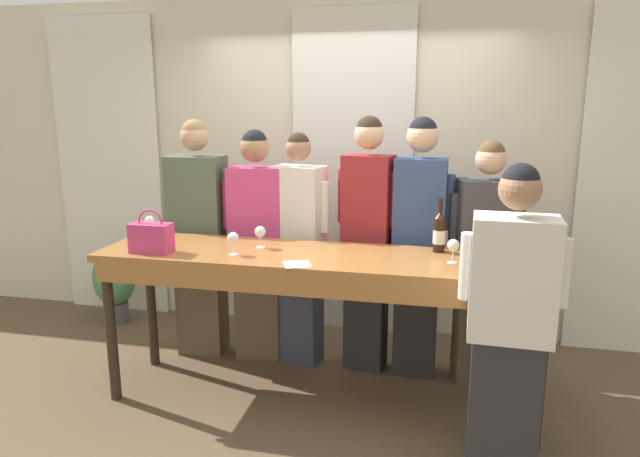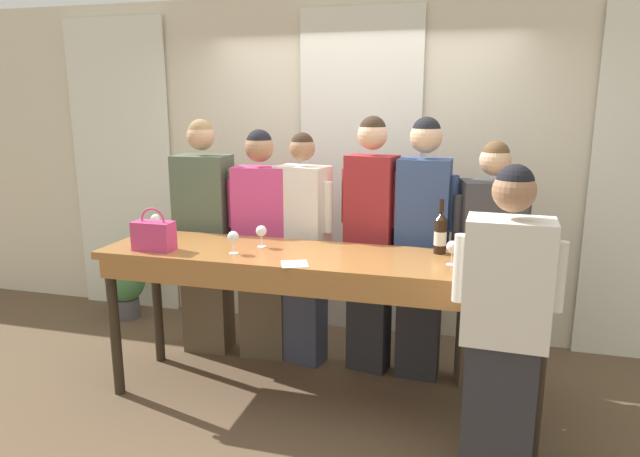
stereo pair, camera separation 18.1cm
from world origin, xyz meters
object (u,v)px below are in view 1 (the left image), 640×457
tasting_bar (317,272)px  guest_pink_top (257,243)px  wine_bottle (439,232)px  guest_olive_jacket (199,238)px  wine_glass_front_right (260,232)px  potted_plant (114,281)px  wine_glass_center_mid (233,239)px  wine_glass_center_right (150,221)px  guest_striped_shirt (367,239)px  wine_glass_center_left (542,259)px  wine_glass_front_left (453,246)px  guest_cream_sweater (299,248)px  guest_beige_cap (484,262)px  guest_navy_coat (418,245)px  host_pouring (509,325)px  handbag (151,237)px  wine_glass_front_mid (136,228)px

tasting_bar → guest_pink_top: bearing=135.3°
wine_bottle → guest_olive_jacket: guest_olive_jacket is taller
wine_glass_front_right → potted_plant: size_ratio=0.22×
wine_bottle → wine_glass_center_mid: bearing=-164.3°
wine_glass_center_right → guest_striped_shirt: (1.51, 0.34, -0.13)m
wine_glass_center_left → wine_glass_front_left: bearing=159.3°
wine_glass_center_right → guest_pink_top: 0.79m
wine_bottle → wine_glass_center_left: wine_bottle is taller
wine_glass_front_left → potted_plant: 3.17m
wine_glass_front_right → guest_striped_shirt: guest_striped_shirt is taller
wine_bottle → wine_glass_front_right: bearing=-172.4°
guest_cream_sweater → guest_beige_cap: 1.32m
potted_plant → guest_navy_coat: bearing=-8.5°
guest_olive_jacket → guest_pink_top: (0.47, 0.00, -0.01)m
tasting_bar → wine_glass_center_mid: 0.57m
guest_navy_coat → host_pouring: 1.22m
wine_glass_center_mid → handbag: bearing=-174.3°
wine_glass_center_right → guest_olive_jacket: size_ratio=0.08×
guest_olive_jacket → guest_navy_coat: size_ratio=0.98×
wine_glass_front_mid → guest_navy_coat: guest_navy_coat is taller
wine_glass_center_mid → wine_glass_center_right: bearing=155.1°
handbag → guest_beige_cap: bearing=19.6°
host_pouring → wine_glass_front_left: bearing=119.1°
guest_cream_sweater → host_pouring: guest_cream_sweater is taller
wine_glass_center_mid → guest_beige_cap: bearing=23.9°
guest_cream_sweater → guest_beige_cap: size_ratio=1.02×
wine_glass_front_mid → potted_plant: size_ratio=0.22×
wine_glass_center_mid → wine_glass_center_right: (-0.76, 0.35, 0.00)m
wine_glass_front_mid → tasting_bar: bearing=-1.9°
guest_navy_coat → guest_beige_cap: bearing=0.0°
wine_glass_front_right → guest_pink_top: 0.57m
wine_glass_front_mid → wine_glass_center_left: 2.57m
wine_bottle → wine_glass_front_left: wine_bottle is taller
wine_glass_center_mid → guest_navy_coat: bearing=32.0°
wine_bottle → guest_cream_sweater: size_ratio=0.20×
wine_glass_center_right → wine_glass_front_mid: bearing=-86.6°
wine_glass_front_left → guest_striped_shirt: 0.84m
wine_glass_front_right → guest_cream_sweater: guest_cream_sweater is taller
handbag → guest_navy_coat: bearing=24.4°
handbag → guest_navy_coat: size_ratio=0.15×
tasting_bar → guest_cream_sweater: (-0.27, 0.59, -0.01)m
wine_glass_center_mid → guest_cream_sweater: size_ratio=0.08×
wine_glass_front_right → guest_cream_sweater: bearing=74.9°
tasting_bar → guest_pink_top: (-0.60, 0.59, 0.01)m
guest_olive_jacket → guest_striped_shirt: size_ratio=0.98×
guest_striped_shirt → guest_pink_top: bearing=180.0°
wine_glass_center_mid → guest_navy_coat: 1.32m
wine_glass_center_mid → potted_plant: wine_glass_center_mid is taller
wine_bottle → tasting_bar: bearing=-161.6°
tasting_bar → guest_beige_cap: bearing=29.2°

